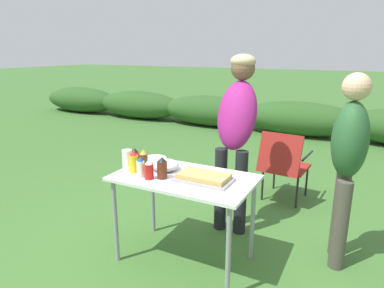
{
  "coord_description": "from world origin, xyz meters",
  "views": [
    {
      "loc": [
        1.22,
        -2.21,
        1.7
      ],
      "look_at": [
        -0.14,
        0.4,
        0.89
      ],
      "focal_mm": 32.0,
      "sensor_mm": 36.0,
      "label": 1
    }
  ],
  "objects_px": {
    "paper_cup_stack": "(127,160)",
    "hot_sauce_bottle": "(135,158)",
    "bbq_sauce_bottle": "(162,168)",
    "folding_table": "(184,185)",
    "mixing_bowl": "(165,165)",
    "standing_person_in_red_jacket": "(237,123)",
    "mayo_bottle": "(141,167)",
    "camp_chair_green_behind_table": "(284,163)",
    "plate_stack": "(155,160)",
    "beer_bottle": "(144,161)",
    "food_tray": "(204,178)",
    "ketchup_bottle": "(149,170)",
    "mustard_bottle": "(134,162)",
    "standing_person_in_dark_puffer": "(348,155)"
  },
  "relations": [
    {
      "from": "folding_table",
      "to": "mayo_bottle",
      "type": "relative_size",
      "value": 6.66
    },
    {
      "from": "mayo_bottle",
      "to": "standing_person_in_dark_puffer",
      "type": "bearing_deg",
      "value": 27.3
    },
    {
      "from": "mayo_bottle",
      "to": "camp_chair_green_behind_table",
      "type": "height_order",
      "value": "mayo_bottle"
    },
    {
      "from": "mayo_bottle",
      "to": "hot_sauce_bottle",
      "type": "height_order",
      "value": "hot_sauce_bottle"
    },
    {
      "from": "paper_cup_stack",
      "to": "standing_person_in_dark_puffer",
      "type": "height_order",
      "value": "standing_person_in_dark_puffer"
    },
    {
      "from": "standing_person_in_dark_puffer",
      "to": "mustard_bottle",
      "type": "bearing_deg",
      "value": -72.56
    },
    {
      "from": "ketchup_bottle",
      "to": "paper_cup_stack",
      "type": "bearing_deg",
      "value": 164.31
    },
    {
      "from": "bbq_sauce_bottle",
      "to": "standing_person_in_red_jacket",
      "type": "height_order",
      "value": "standing_person_in_red_jacket"
    },
    {
      "from": "folding_table",
      "to": "bbq_sauce_bottle",
      "type": "distance_m",
      "value": 0.23
    },
    {
      "from": "mayo_bottle",
      "to": "camp_chair_green_behind_table",
      "type": "bearing_deg",
      "value": 66.27
    },
    {
      "from": "ketchup_bottle",
      "to": "mustard_bottle",
      "type": "height_order",
      "value": "mustard_bottle"
    },
    {
      "from": "camp_chair_green_behind_table",
      "to": "mixing_bowl",
      "type": "bearing_deg",
      "value": -108.87
    },
    {
      "from": "food_tray",
      "to": "mayo_bottle",
      "type": "relative_size",
      "value": 2.6
    },
    {
      "from": "beer_bottle",
      "to": "standing_person_in_dark_puffer",
      "type": "height_order",
      "value": "standing_person_in_dark_puffer"
    },
    {
      "from": "folding_table",
      "to": "standing_person_in_red_jacket",
      "type": "bearing_deg",
      "value": 78.49
    },
    {
      "from": "folding_table",
      "to": "standing_person_in_red_jacket",
      "type": "distance_m",
      "value": 0.85
    },
    {
      "from": "plate_stack",
      "to": "ketchup_bottle",
      "type": "height_order",
      "value": "ketchup_bottle"
    },
    {
      "from": "food_tray",
      "to": "hot_sauce_bottle",
      "type": "distance_m",
      "value": 0.65
    },
    {
      "from": "ketchup_bottle",
      "to": "hot_sauce_bottle",
      "type": "bearing_deg",
      "value": 146.15
    },
    {
      "from": "bbq_sauce_bottle",
      "to": "hot_sauce_bottle",
      "type": "height_order",
      "value": "bbq_sauce_bottle"
    },
    {
      "from": "folding_table",
      "to": "mixing_bowl",
      "type": "bearing_deg",
      "value": 164.73
    },
    {
      "from": "food_tray",
      "to": "mixing_bowl",
      "type": "relative_size",
      "value": 1.85
    },
    {
      "from": "paper_cup_stack",
      "to": "mayo_bottle",
      "type": "bearing_deg",
      "value": -20.67
    },
    {
      "from": "bbq_sauce_bottle",
      "to": "standing_person_in_red_jacket",
      "type": "relative_size",
      "value": 0.1
    },
    {
      "from": "mustard_bottle",
      "to": "hot_sauce_bottle",
      "type": "bearing_deg",
      "value": 121.37
    },
    {
      "from": "plate_stack",
      "to": "folding_table",
      "type": "bearing_deg",
      "value": -25.45
    },
    {
      "from": "folding_table",
      "to": "paper_cup_stack",
      "type": "xyz_separation_m",
      "value": [
        -0.48,
        -0.09,
        0.16
      ]
    },
    {
      "from": "folding_table",
      "to": "hot_sauce_bottle",
      "type": "distance_m",
      "value": 0.5
    },
    {
      "from": "folding_table",
      "to": "mixing_bowl",
      "type": "height_order",
      "value": "mixing_bowl"
    },
    {
      "from": "camp_chair_green_behind_table",
      "to": "ketchup_bottle",
      "type": "bearing_deg",
      "value": -106.09
    },
    {
      "from": "folding_table",
      "to": "hot_sauce_bottle",
      "type": "bearing_deg",
      "value": 179.55
    },
    {
      "from": "hot_sauce_bottle",
      "to": "standing_person_in_dark_puffer",
      "type": "relative_size",
      "value": 0.11
    },
    {
      "from": "plate_stack",
      "to": "mustard_bottle",
      "type": "bearing_deg",
      "value": -91.4
    },
    {
      "from": "standing_person_in_dark_puffer",
      "to": "beer_bottle",
      "type": "bearing_deg",
      "value": -74.35
    },
    {
      "from": "food_tray",
      "to": "mayo_bottle",
      "type": "height_order",
      "value": "mayo_bottle"
    },
    {
      "from": "folding_table",
      "to": "food_tray",
      "type": "bearing_deg",
      "value": -4.7
    },
    {
      "from": "mixing_bowl",
      "to": "camp_chair_green_behind_table",
      "type": "height_order",
      "value": "camp_chair_green_behind_table"
    },
    {
      "from": "plate_stack",
      "to": "bbq_sauce_bottle",
      "type": "distance_m",
      "value": 0.41
    },
    {
      "from": "plate_stack",
      "to": "beer_bottle",
      "type": "height_order",
      "value": "beer_bottle"
    },
    {
      "from": "bbq_sauce_bottle",
      "to": "beer_bottle",
      "type": "xyz_separation_m",
      "value": [
        -0.23,
        0.08,
        0.0
      ]
    },
    {
      "from": "folding_table",
      "to": "standing_person_in_dark_puffer",
      "type": "xyz_separation_m",
      "value": [
        1.13,
        0.57,
        0.26
      ]
    },
    {
      "from": "folding_table",
      "to": "paper_cup_stack",
      "type": "bearing_deg",
      "value": -168.87
    },
    {
      "from": "food_tray",
      "to": "standing_person_in_red_jacket",
      "type": "relative_size",
      "value": 0.26
    },
    {
      "from": "mustard_bottle",
      "to": "standing_person_in_red_jacket",
      "type": "xyz_separation_m",
      "value": [
        0.56,
        0.85,
        0.22
      ]
    },
    {
      "from": "plate_stack",
      "to": "paper_cup_stack",
      "type": "height_order",
      "value": "paper_cup_stack"
    },
    {
      "from": "mixing_bowl",
      "to": "standing_person_in_dark_puffer",
      "type": "relative_size",
      "value": 0.15
    },
    {
      "from": "hot_sauce_bottle",
      "to": "plate_stack",
      "type": "bearing_deg",
      "value": 68.1
    },
    {
      "from": "mustard_bottle",
      "to": "ketchup_bottle",
      "type": "bearing_deg",
      "value": -18.11
    },
    {
      "from": "bbq_sauce_bottle",
      "to": "ketchup_bottle",
      "type": "distance_m",
      "value": 0.1
    },
    {
      "from": "paper_cup_stack",
      "to": "hot_sauce_bottle",
      "type": "bearing_deg",
      "value": 85.51
    }
  ]
}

